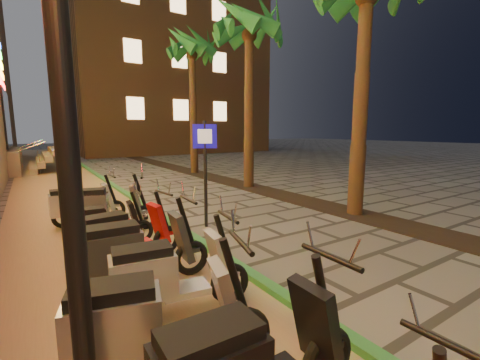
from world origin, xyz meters
TOP-DOWN VIEW (x-y plane):
  - ground at (0.00, 0.00)m, footprint 120.00×120.00m
  - parking_strip at (-2.60, 10.00)m, footprint 3.40×60.00m
  - green_curb at (-0.90, 10.00)m, footprint 0.18×60.00m
  - planting_strip at (3.60, 5.00)m, footprint 1.20×40.00m
  - apartment_block at (9.00, 32.00)m, footprint 18.00×16.06m
  - palm_c at (3.60, 7.00)m, footprint 2.97×3.02m
  - palm_d at (3.60, 12.00)m, footprint 2.97×3.02m
  - pedestrian_sign at (-0.26, 3.16)m, footprint 0.50×0.25m
  - scooter_4 at (-2.82, -0.75)m, footprint 1.80×0.90m
  - scooter_5 at (-2.33, 0.14)m, footprint 1.72×0.69m
  - scooter_6 at (-2.45, 1.09)m, footprint 1.78×0.62m
  - scooter_7 at (-2.41, 1.97)m, footprint 1.68×0.67m
  - scooter_8 at (-2.54, 2.98)m, footprint 1.50×0.55m
  - scooter_9 at (-2.34, 3.99)m, footprint 1.80×0.96m
  - scooter_10 at (-2.71, 4.84)m, footprint 1.66×0.58m

SIDE VIEW (x-z plane):
  - ground at x=0.00m, z-range 0.00..0.00m
  - parking_strip at x=-2.60m, z-range 0.00..0.01m
  - planting_strip at x=3.60m, z-range 0.00..0.02m
  - green_curb at x=-0.90m, z-range 0.00..0.10m
  - scooter_8 at x=-2.54m, z-range -0.07..0.99m
  - scooter_10 at x=-2.71m, z-range -0.08..1.09m
  - scooter_7 at x=-2.41m, z-range -0.08..1.10m
  - scooter_5 at x=-2.33m, z-range -0.08..1.13m
  - scooter_6 at x=-2.45m, z-range -0.08..1.17m
  - scooter_4 at x=-2.82m, z-range -0.08..1.19m
  - scooter_9 at x=-2.34m, z-range -0.08..1.20m
  - pedestrian_sign at x=-0.26m, z-range 0.36..2.79m
  - palm_c at x=3.60m, z-range 2.27..9.18m
  - palm_d at x=3.60m, z-range 2.36..9.53m
  - apartment_block at x=9.00m, z-range 0.00..25.00m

